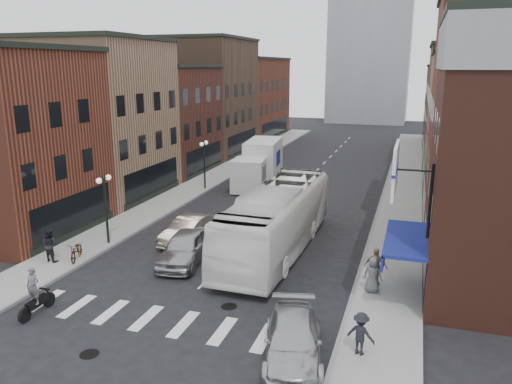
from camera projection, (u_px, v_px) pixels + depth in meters
ground at (196, 291)px, 23.14m from camera, size 160.00×160.00×0.00m
sidewalk_left at (211, 178)px, 45.94m from camera, size 3.00×74.00×0.15m
sidewalk_right at (403, 192)px, 40.89m from camera, size 3.00×74.00×0.15m
curb_left at (227, 180)px, 45.52m from camera, size 0.20×74.00×0.16m
curb_right at (384, 192)px, 41.35m from camera, size 0.20×74.00×0.16m
crosswalk_stripes at (166, 321)px, 20.37m from camera, size 12.00×2.20×0.01m
bldg_left_mid_a at (93, 118)px, 39.00m from camera, size 10.30×10.20×12.30m
bldg_left_mid_b at (157, 119)px, 48.47m from camera, size 10.30×10.20×10.30m
bldg_left_far_a at (202, 97)px, 58.25m from camera, size 10.30×12.20×13.30m
bldg_left_far_b at (242, 98)px, 71.42m from camera, size 10.30×16.20×11.30m
bldg_right_mid_b at (494, 124)px, 39.43m from camera, size 10.30×10.20×11.30m
bldg_right_far_a at (480, 107)px, 49.46m from camera, size 10.30×12.20×12.30m
bldg_right_far_b at (467, 107)px, 62.62m from camera, size 10.30×16.20×10.30m
awning_blue at (402, 240)px, 22.14m from camera, size 1.80×5.00×0.78m
billboard_sign at (398, 171)px, 19.54m from camera, size 1.52×3.00×3.70m
streetlamp_near at (105, 197)px, 28.31m from camera, size 0.32×1.22×4.11m
streetlamp_far at (204, 156)px, 41.23m from camera, size 0.32×1.22×4.11m
bike_rack at (75, 252)px, 26.46m from camera, size 0.08×0.68×0.80m
box_truck at (260, 164)px, 43.38m from camera, size 3.30×8.94×3.78m
motorcycle_rider at (34, 293)px, 20.67m from camera, size 0.59×2.08×2.12m
transit_bus at (277, 219)px, 27.75m from camera, size 3.40×13.32×3.69m
sedan_left_near at (185, 247)px, 26.29m from camera, size 2.58×5.14×1.68m
sedan_left_far at (189, 230)px, 29.44m from camera, size 2.09×4.70×1.50m
curb_car at (293, 340)px, 17.61m from camera, size 3.10×5.26×1.43m
parked_bicycle at (77, 251)px, 26.39m from camera, size 1.29×1.95×0.97m
ped_left_solo at (50, 245)px, 26.07m from camera, size 0.94×0.62×1.80m
ped_right_a at (361, 334)px, 17.63m from camera, size 1.13×0.77×1.59m
ped_right_b at (376, 267)px, 23.21m from camera, size 1.13×0.67×1.82m
ped_right_c at (373, 275)px, 22.50m from camera, size 0.85×0.59×1.67m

